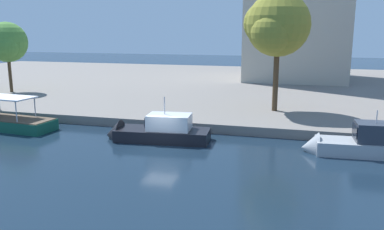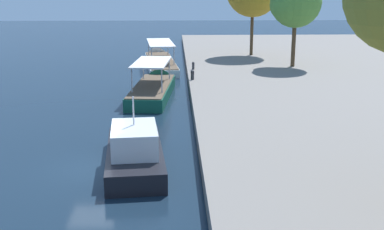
# 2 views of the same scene
# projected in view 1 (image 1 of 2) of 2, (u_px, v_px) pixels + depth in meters

# --- Properties ---
(ground_plane) EXTENTS (220.00, 220.00, 0.00)m
(ground_plane) POSITION_uv_depth(u_px,v_px,m) (160.00, 148.00, 30.26)
(ground_plane) COLOR #142333
(dock_promenade) EXTENTS (120.00, 55.00, 0.83)m
(dock_promenade) POSITION_uv_depth(u_px,v_px,m) (233.00, 85.00, 61.00)
(dock_promenade) COLOR slate
(dock_promenade) RESTS_ON ground_plane
(motor_yacht_2) EXTENTS (8.71, 3.40, 4.57)m
(motor_yacht_2) POSITION_uv_depth(u_px,v_px,m) (155.00, 133.00, 32.25)
(motor_yacht_2) COLOR black
(motor_yacht_2) RESTS_ON ground_plane
(motor_yacht_3) EXTENTS (8.68, 2.88, 4.19)m
(motor_yacht_3) POSITION_uv_depth(u_px,v_px,m) (363.00, 146.00, 28.55)
(motor_yacht_3) COLOR #9EA3A8
(motor_yacht_3) RESTS_ON ground_plane
(tree_0) EXTENTS (6.56, 6.54, 11.50)m
(tree_0) POSITION_uv_depth(u_px,v_px,m) (274.00, 26.00, 38.38)
(tree_0) COLOR #4C3823
(tree_0) RESTS_ON dock_promenade
(tree_2) EXTENTS (5.20, 5.06, 8.92)m
(tree_2) POSITION_uv_depth(u_px,v_px,m) (5.00, 43.00, 50.43)
(tree_2) COLOR #4C3823
(tree_2) RESTS_ON dock_promenade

